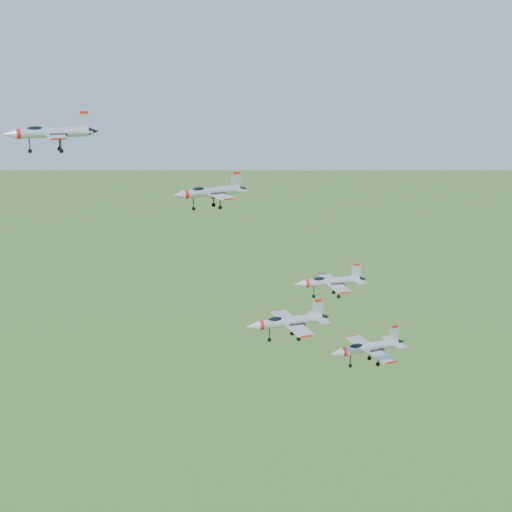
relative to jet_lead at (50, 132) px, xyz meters
name	(u,v)px	position (x,y,z in m)	size (l,w,h in m)	color
jet_lead	(50,132)	(0.00, 0.00, 0.00)	(12.57, 10.31, 3.37)	#ABB1B8
jet_left_high	(210,192)	(20.26, -5.62, -8.30)	(11.50, 9.63, 3.08)	#ABB1B8
jet_right_high	(288,321)	(23.80, -25.47, -20.79)	(10.84, 8.90, 2.91)	#ABB1B8
jet_left_low	(330,281)	(42.80, 1.73, -26.00)	(12.77, 10.60, 3.41)	#ABB1B8
jet_right_low	(367,348)	(41.08, -14.48, -31.06)	(12.71, 10.50, 3.40)	#ABB1B8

